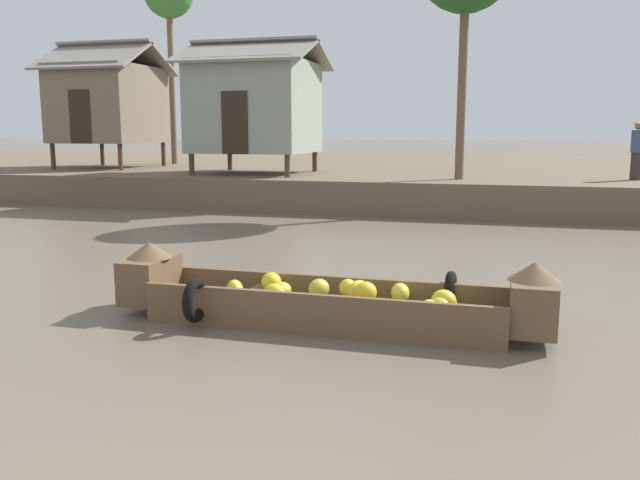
{
  "coord_description": "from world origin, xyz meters",
  "views": [
    {
      "loc": [
        1.6,
        -1.4,
        2.24
      ],
      "look_at": [
        -0.78,
        7.21,
        0.75
      ],
      "focal_mm": 36.66,
      "sensor_mm": 36.0,
      "label": 1
    }
  ],
  "objects_px": {
    "banana_boat": "(329,299)",
    "stilt_house_mid_left": "(255,105)",
    "vendor_person": "(637,146)",
    "stilt_house_left": "(108,103)"
  },
  "relations": [
    {
      "from": "stilt_house_mid_left",
      "to": "vendor_person",
      "type": "height_order",
      "value": "stilt_house_mid_left"
    },
    {
      "from": "stilt_house_mid_left",
      "to": "vendor_person",
      "type": "distance_m",
      "value": 11.07
    },
    {
      "from": "stilt_house_left",
      "to": "vendor_person",
      "type": "relative_size",
      "value": 2.71
    },
    {
      "from": "stilt_house_left",
      "to": "vendor_person",
      "type": "bearing_deg",
      "value": -5.46
    },
    {
      "from": "stilt_house_mid_left",
      "to": "vendor_person",
      "type": "relative_size",
      "value": 2.49
    },
    {
      "from": "banana_boat",
      "to": "stilt_house_mid_left",
      "type": "height_order",
      "value": "stilt_house_mid_left"
    },
    {
      "from": "stilt_house_mid_left",
      "to": "vendor_person",
      "type": "xyz_separation_m",
      "value": [
        11.01,
        0.06,
        -1.19
      ]
    },
    {
      "from": "banana_boat",
      "to": "stilt_house_left",
      "type": "relative_size",
      "value": 1.15
    },
    {
      "from": "banana_boat",
      "to": "vendor_person",
      "type": "distance_m",
      "value": 13.55
    },
    {
      "from": "banana_boat",
      "to": "stilt_house_mid_left",
      "type": "bearing_deg",
      "value": 114.53
    }
  ]
}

